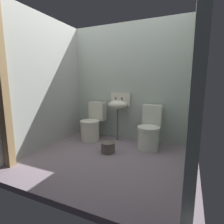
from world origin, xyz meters
TOP-DOWN VIEW (x-y plane):
  - ground_plane at (0.00, 0.00)m, footprint 2.81×2.44m
  - wall_back at (0.00, 1.07)m, footprint 2.81×0.10m
  - wall_left at (-1.25, 0.10)m, footprint 0.10×2.24m
  - wall_right at (1.25, 0.10)m, footprint 0.10×2.24m
  - wooden_door_post at (-1.13, -0.87)m, footprint 0.11×0.11m
  - toilet_left at (-0.64, 0.67)m, footprint 0.43×0.62m
  - toilet_right at (0.58, 0.67)m, footprint 0.40×0.59m
  - sink at (-0.13, 0.86)m, footprint 0.42×0.34m
  - bucket at (-0.03, 0.15)m, footprint 0.26×0.26m

SIDE VIEW (x-z plane):
  - ground_plane at x=0.00m, z-range -0.08..0.00m
  - bucket at x=-0.03m, z-range 0.00..0.19m
  - toilet_left at x=-0.64m, z-range -0.07..0.71m
  - toilet_right at x=0.58m, z-range -0.07..0.71m
  - sink at x=-0.13m, z-range 0.26..1.25m
  - wall_back at x=0.00m, z-range 0.00..2.38m
  - wall_left at x=-1.25m, z-range 0.00..2.38m
  - wall_right at x=1.25m, z-range 0.00..2.38m
  - wooden_door_post at x=-1.13m, z-range 0.00..2.38m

